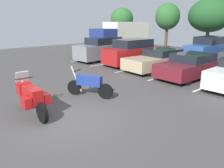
# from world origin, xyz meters

# --- Properties ---
(ground) EXTENTS (44.00, 44.00, 0.10)m
(ground) POSITION_xyz_m (0.00, 0.00, -0.05)
(ground) COLOR #423F3F
(motorcycle_touring) EXTENTS (2.27, 0.88, 1.43)m
(motorcycle_touring) POSITION_xyz_m (-1.20, -0.77, 0.67)
(motorcycle_touring) COLOR black
(motorcycle_touring) RESTS_ON ground
(motorcycle_second) EXTENTS (1.96, 1.08, 1.29)m
(motorcycle_second) POSITION_xyz_m (-1.41, 1.84, 0.56)
(motorcycle_second) COLOR black
(motorcycle_second) RESTS_ON ground
(parking_stripes) EXTENTS (16.18, 4.97, 0.01)m
(parking_stripes) POSITION_xyz_m (-1.41, 8.28, 0.00)
(parking_stripes) COLOR silver
(parking_stripes) RESTS_ON ground
(car_grey) EXTENTS (2.03, 4.38, 1.89)m
(car_grey) POSITION_xyz_m (-8.28, 8.03, 0.94)
(car_grey) COLOR slate
(car_grey) RESTS_ON ground
(car_red) EXTENTS (2.00, 4.48, 1.89)m
(car_red) POSITION_xyz_m (-5.21, 8.54, 0.93)
(car_red) COLOR maroon
(car_red) RESTS_ON ground
(car_tan) EXTENTS (2.27, 5.00, 1.38)m
(car_tan) POSITION_xyz_m (-2.75, 8.50, 0.68)
(car_tan) COLOR tan
(car_tan) RESTS_ON ground
(car_maroon) EXTENTS (2.11, 4.63, 1.38)m
(car_maroon) POSITION_xyz_m (-0.27, 8.23, 0.68)
(car_maroon) COLOR maroon
(car_maroon) RESTS_ON ground
(car_far_blue) EXTENTS (2.01, 4.77, 1.92)m
(car_far_blue) POSITION_xyz_m (-2.66, 15.27, 0.94)
(car_far_blue) COLOR #2D519E
(car_far_blue) RESTS_ON ground
(box_truck) EXTENTS (2.73, 6.27, 3.10)m
(box_truck) POSITION_xyz_m (-11.19, 13.11, 1.62)
(box_truck) COLOR navy
(box_truck) RESTS_ON ground
(tree_far_left) EXTENTS (4.37, 4.37, 5.48)m
(tree_far_left) POSITION_xyz_m (-5.21, 20.28, 3.74)
(tree_far_left) COLOR #4C3823
(tree_far_left) RESTS_ON ground
(tree_center_right) EXTENTS (3.14, 3.14, 5.02)m
(tree_center_right) POSITION_xyz_m (-17.05, 18.90, 3.46)
(tree_center_right) COLOR #4C3823
(tree_center_right) RESTS_ON ground
(tree_right) EXTENTS (2.89, 2.89, 5.26)m
(tree_right) POSITION_xyz_m (-10.07, 19.74, 3.69)
(tree_right) COLOR #4C3823
(tree_right) RESTS_ON ground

